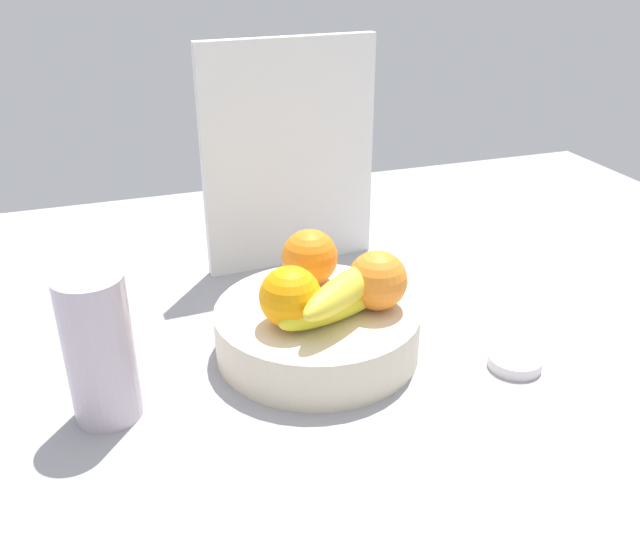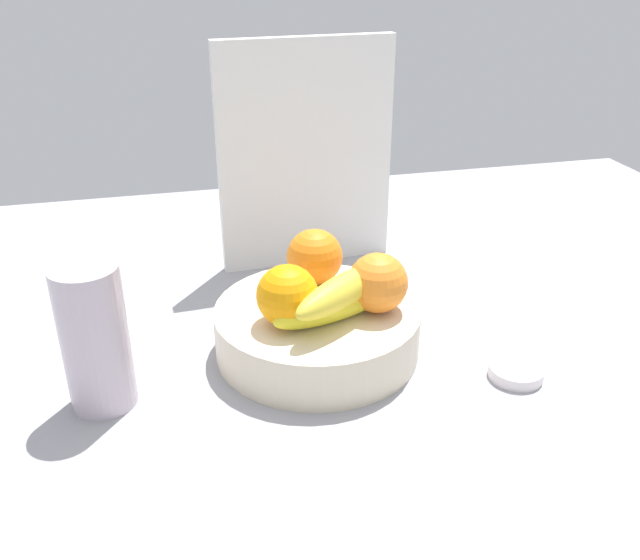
# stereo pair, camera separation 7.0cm
# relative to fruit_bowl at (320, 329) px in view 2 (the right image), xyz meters

# --- Properties ---
(ground_plane) EXTENTS (1.80, 1.40, 0.03)m
(ground_plane) POSITION_rel_fruit_bowl_xyz_m (-0.00, -0.03, -0.05)
(ground_plane) COLOR #93949A
(fruit_bowl) EXTENTS (0.27, 0.27, 0.06)m
(fruit_bowl) POSITION_rel_fruit_bowl_xyz_m (0.00, 0.00, 0.00)
(fruit_bowl) COLOR beige
(fruit_bowl) RESTS_ON ground_plane
(orange_front_left) EXTENTS (0.08, 0.08, 0.08)m
(orange_front_left) POSITION_rel_fruit_bowl_xyz_m (0.01, 0.07, 0.07)
(orange_front_left) COLOR orange
(orange_front_left) RESTS_ON fruit_bowl
(orange_front_right) EXTENTS (0.08, 0.08, 0.08)m
(orange_front_right) POSITION_rel_fruit_bowl_xyz_m (-0.05, -0.03, 0.07)
(orange_front_right) COLOR orange
(orange_front_right) RESTS_ON fruit_bowl
(orange_center) EXTENTS (0.08, 0.08, 0.08)m
(orange_center) POSITION_rel_fruit_bowl_xyz_m (0.07, -0.02, 0.07)
(orange_center) COLOR orange
(orange_center) RESTS_ON fruit_bowl
(banana_bunch) EXTENTS (0.18, 0.13, 0.06)m
(banana_bunch) POSITION_rel_fruit_bowl_xyz_m (0.02, -0.03, 0.06)
(banana_bunch) COLOR yellow
(banana_bunch) RESTS_ON fruit_bowl
(cutting_board) EXTENTS (0.28, 0.03, 0.36)m
(cutting_board) POSITION_rel_fruit_bowl_xyz_m (0.05, 0.28, 0.15)
(cutting_board) COLOR white
(cutting_board) RESTS_ON ground_plane
(thermos_tumbler) EXTENTS (0.08, 0.08, 0.18)m
(thermos_tumbler) POSITION_rel_fruit_bowl_xyz_m (-0.27, -0.05, 0.06)
(thermos_tumbler) COLOR #BEAFBC
(thermos_tumbler) RESTS_ON ground_plane
(jar_lid) EXTENTS (0.07, 0.07, 0.02)m
(jar_lid) POSITION_rel_fruit_bowl_xyz_m (0.22, -0.12, -0.02)
(jar_lid) COLOR white
(jar_lid) RESTS_ON ground_plane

